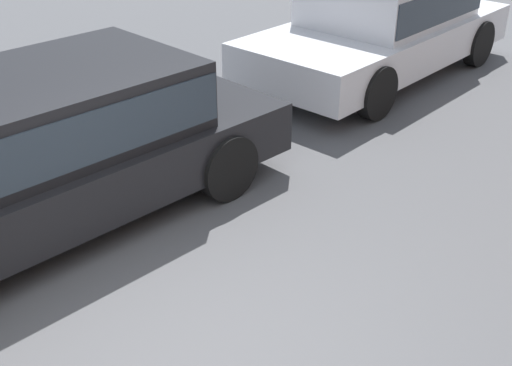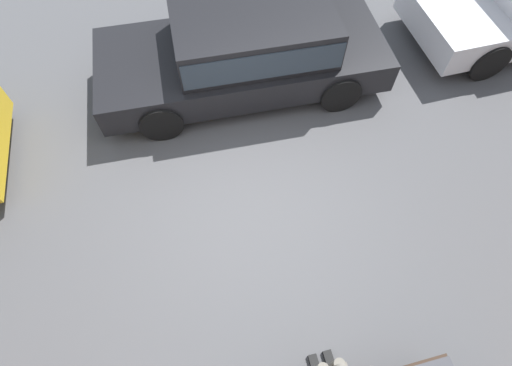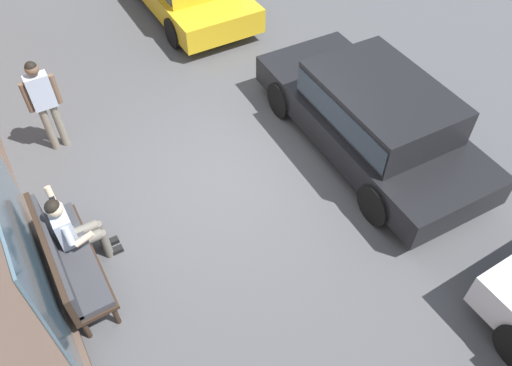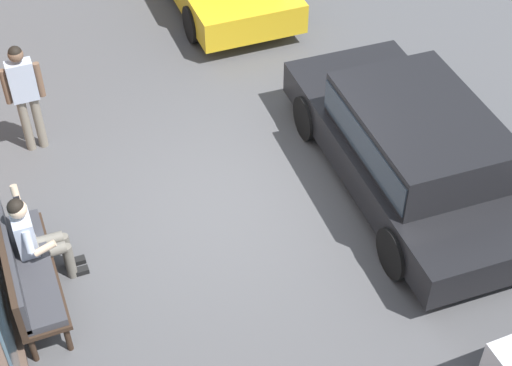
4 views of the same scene
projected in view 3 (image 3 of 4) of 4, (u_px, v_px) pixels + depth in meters
The scene contains 5 objects.
ground_plane at pixel (238, 177), 8.28m from camera, with size 60.00×60.00×0.00m, color #4C4C4F.
bench at pixel (65, 257), 6.51m from camera, with size 1.90×0.55×1.03m.
person_on_phone at pixel (73, 229), 6.66m from camera, with size 0.73×0.74×1.36m.
parked_car_mid at pixel (373, 113), 8.20m from camera, with size 4.63×2.08×1.39m.
pedestrian_standing at pixel (44, 99), 8.04m from camera, with size 0.21×0.55×1.73m.
Camera 3 is at (-5.00, 2.60, 6.08)m, focal length 35.00 mm.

